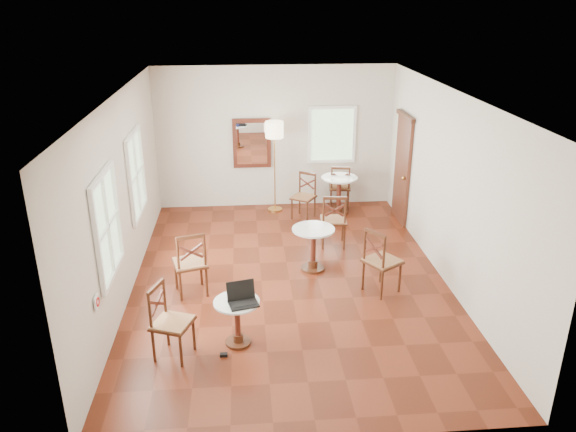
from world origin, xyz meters
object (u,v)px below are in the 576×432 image
at_px(cafe_table_near, 237,317).
at_px(chair_back_b, 304,196).
at_px(chair_mid_a, 334,220).
at_px(navy_mug, 238,295).
at_px(chair_near_b, 170,322).
at_px(cafe_table_back, 339,191).
at_px(laptop, 242,298).
at_px(floor_lamp, 274,136).
at_px(chair_mid_b, 381,261).
at_px(chair_back_a, 340,187).
at_px(cafe_table_mid, 313,244).
at_px(chair_near_a, 190,263).
at_px(power_adapter, 224,355).
at_px(water_glass, 237,294).
at_px(mouse, 238,299).

xyz_separation_m(cafe_table_near, chair_back_b, (1.36, 4.37, 0.07)).
distance_m(chair_mid_a, navy_mug, 3.34).
height_order(chair_near_b, chair_mid_a, chair_mid_a).
bearing_deg(chair_back_b, cafe_table_back, 47.99).
relative_size(cafe_table_near, laptop, 1.49).
bearing_deg(cafe_table_back, floor_lamp, 168.54).
bearing_deg(chair_mid_b, chair_near_b, 82.19).
bearing_deg(chair_back_a, chair_mid_a, 85.33).
bearing_deg(navy_mug, cafe_table_near, -97.70).
height_order(cafe_table_mid, cafe_table_back, cafe_table_back).
bearing_deg(chair_near_a, power_adapter, 92.07).
relative_size(chair_near_a, navy_mug, 10.49).
bearing_deg(water_glass, cafe_table_mid, 57.25).
height_order(chair_near_a, chair_mid_b, chair_mid_b).
relative_size(chair_back_b, floor_lamp, 0.49).
bearing_deg(water_glass, cafe_table_near, -92.05).
bearing_deg(water_glass, power_adapter, -117.42).
height_order(chair_mid_a, chair_back_a, chair_mid_a).
bearing_deg(cafe_table_mid, chair_mid_a, 61.86).
distance_m(chair_near_a, chair_back_a, 4.53).
relative_size(cafe_table_mid, laptop, 1.75).
bearing_deg(floor_lamp, chair_back_a, 0.75).
height_order(chair_mid_a, mouse, chair_mid_a).
height_order(cafe_table_near, chair_near_b, chair_near_b).
bearing_deg(laptop, chair_mid_b, 16.79).
relative_size(chair_back_a, laptop, 2.27).
bearing_deg(chair_back_a, chair_mid_b, 98.61).
relative_size(chair_near_b, mouse, 9.95).
distance_m(chair_near_b, chair_back_a, 5.89).
bearing_deg(laptop, navy_mug, 101.14).
xyz_separation_m(chair_near_a, chair_back_b, (2.07, 2.99, -0.06)).
height_order(cafe_table_back, chair_near_a, chair_near_a).
relative_size(cafe_table_mid, floor_lamp, 0.39).
relative_size(mouse, navy_mug, 1.00).
relative_size(chair_back_b, navy_mug, 9.31).
xyz_separation_m(cafe_table_near, power_adapter, (-0.19, -0.28, -0.38)).
bearing_deg(floor_lamp, chair_near_b, -107.91).
distance_m(cafe_table_near, navy_mug, 0.30).
distance_m(chair_back_b, navy_mug, 4.49).
relative_size(cafe_table_mid, navy_mug, 7.43).
xyz_separation_m(chair_near_a, water_glass, (0.71, -1.30, 0.17)).
height_order(chair_mid_b, water_glass, chair_mid_b).
bearing_deg(cafe_table_back, water_glass, -115.27).
distance_m(chair_near_a, power_adapter, 1.81).
height_order(cafe_table_back, water_glass, cafe_table_back).
relative_size(cafe_table_mid, cafe_table_back, 0.94).
bearing_deg(navy_mug, cafe_table_back, 64.79).
relative_size(cafe_table_near, water_glass, 5.99).
relative_size(chair_near_b, chair_back_b, 1.07).
bearing_deg(chair_mid_b, cafe_table_back, -31.27).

